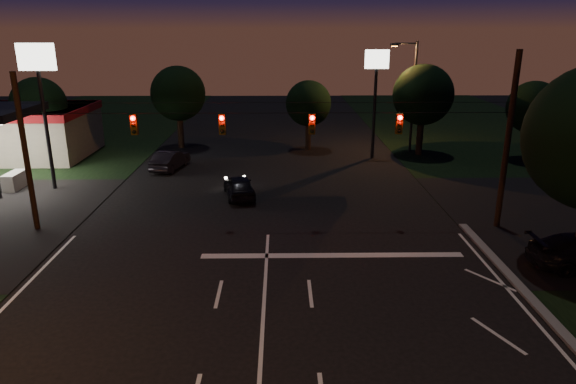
{
  "coord_description": "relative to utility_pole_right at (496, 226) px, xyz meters",
  "views": [
    {
      "loc": [
        0.66,
        -9.97,
        9.94
      ],
      "look_at": [
        0.98,
        11.71,
        3.0
      ],
      "focal_mm": 32.0,
      "sensor_mm": 36.0,
      "label": 1
    }
  ],
  "objects": [
    {
      "name": "stop_bar",
      "position": [
        -9.0,
        -3.5,
        0.01
      ],
      "size": [
        12.0,
        0.5,
        0.01
      ],
      "primitive_type": "cube",
      "color": "silver",
      "rests_on": "ground"
    },
    {
      "name": "utility_pole_right",
      "position": [
        0.0,
        0.0,
        0.0
      ],
      "size": [
        0.3,
        0.3,
        9.0
      ],
      "primitive_type": "cylinder",
      "color": "black",
      "rests_on": "ground"
    },
    {
      "name": "utility_pole_left",
      "position": [
        -24.0,
        0.0,
        0.0
      ],
      "size": [
        0.28,
        0.28,
        8.0
      ],
      "primitive_type": "cylinder",
      "color": "black",
      "rests_on": "ground"
    },
    {
      "name": "signal_span",
      "position": [
        -12.0,
        -0.04,
        5.5
      ],
      "size": [
        24.0,
        0.4,
        1.56
      ],
      "color": "black",
      "rests_on": "ground"
    },
    {
      "name": "pole_sign_left_near",
      "position": [
        -26.0,
        7.0,
        6.98
      ],
      "size": [
        2.2,
        0.3,
        9.1
      ],
      "color": "black",
      "rests_on": "ground"
    },
    {
      "name": "pole_sign_right",
      "position": [
        -4.0,
        15.0,
        6.24
      ],
      "size": [
        1.8,
        0.3,
        8.4
      ],
      "color": "black",
      "rests_on": "ground"
    },
    {
      "name": "street_light_right_far",
      "position": [
        -0.76,
        17.0,
        5.24
      ],
      "size": [
        2.2,
        0.35,
        9.0
      ],
      "color": "black",
      "rests_on": "ground"
    },
    {
      "name": "tree_far_a",
      "position": [
        -29.98,
        15.12,
        4.26
      ],
      "size": [
        4.2,
        4.2,
        6.42
      ],
      "color": "black",
      "rests_on": "ground"
    },
    {
      "name": "tree_far_b",
      "position": [
        -19.98,
        19.13,
        4.61
      ],
      "size": [
        4.6,
        4.6,
        6.98
      ],
      "color": "black",
      "rests_on": "ground"
    },
    {
      "name": "tree_far_c",
      "position": [
        -8.98,
        18.1,
        3.9
      ],
      "size": [
        3.8,
        3.8,
        5.86
      ],
      "color": "black",
      "rests_on": "ground"
    },
    {
      "name": "tree_far_d",
      "position": [
        0.02,
        16.13,
        4.83
      ],
      "size": [
        4.8,
        4.8,
        7.3
      ],
      "color": "black",
      "rests_on": "ground"
    },
    {
      "name": "tree_far_e",
      "position": [
        8.02,
        14.11,
        4.11
      ],
      "size": [
        4.0,
        4.0,
        6.18
      ],
      "color": "black",
      "rests_on": "ground"
    },
    {
      "name": "car_oncoming_a",
      "position": [
        -13.89,
        5.1,
        0.69
      ],
      "size": [
        2.44,
        4.31,
        1.38
      ],
      "primitive_type": "imported",
      "rotation": [
        0.0,
        0.0,
        3.35
      ],
      "color": "black",
      "rests_on": "ground"
    },
    {
      "name": "car_oncoming_b",
      "position": [
        -19.48,
        11.79,
        0.7
      ],
      "size": [
        2.34,
        4.48,
        1.4
      ],
      "primitive_type": "imported",
      "rotation": [
        0.0,
        0.0,
        2.93
      ],
      "color": "black",
      "rests_on": "ground"
    }
  ]
}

